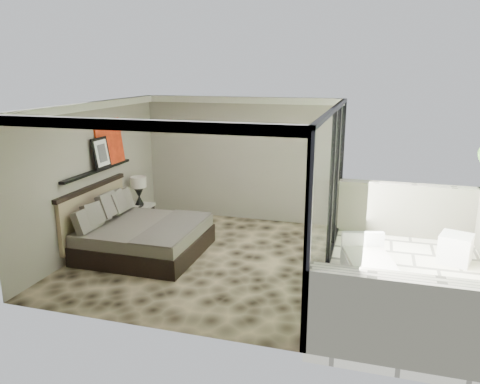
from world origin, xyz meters
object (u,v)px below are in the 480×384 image
(nightstand, at_px, (139,215))
(lounger, at_px, (371,268))
(table_lamp, at_px, (139,187))
(bed, at_px, (140,235))
(ottoman, at_px, (455,249))

(nightstand, xyz_separation_m, lounger, (4.95, -1.24, -0.10))
(table_lamp, xyz_separation_m, lounger, (4.94, -1.29, -0.73))
(bed, xyz_separation_m, nightstand, (-0.72, 1.30, -0.07))
(ottoman, distance_m, lounger, 1.83)
(lounger, bearing_deg, table_lamp, 150.34)
(lounger, bearing_deg, ottoman, 22.96)
(lounger, bearing_deg, nightstand, 150.91)
(nightstand, bearing_deg, lounger, 9.64)
(nightstand, bearing_deg, ottoman, 22.69)
(bed, xyz_separation_m, table_lamp, (-0.71, 1.35, 0.57))
(bed, distance_m, nightstand, 1.48)
(nightstand, relative_size, ottoman, 1.07)
(ottoman, xyz_separation_m, lounger, (-1.44, -1.13, -0.08))
(table_lamp, xyz_separation_m, ottoman, (6.38, -0.17, -0.65))
(nightstand, height_order, table_lamp, table_lamp)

